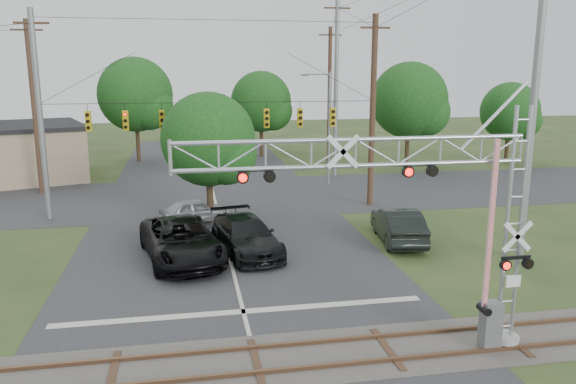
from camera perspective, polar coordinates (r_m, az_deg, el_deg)
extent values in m
cube|color=#2C2C2F|center=(24.26, -5.69, -7.70)|extent=(14.00, 90.00, 0.02)
cube|color=#2C2C2F|center=(37.70, -7.53, -0.46)|extent=(90.00, 12.00, 0.02)
cube|color=#44413B|center=(16.99, -3.26, -16.85)|extent=(90.00, 3.20, 0.05)
cube|color=brown|center=(16.34, -2.93, -17.85)|extent=(90.00, 0.12, 0.14)
cube|color=brown|center=(17.59, -3.57, -15.52)|extent=(90.00, 0.12, 0.14)
cylinder|color=#999994|center=(19.07, 21.05, -13.83)|extent=(0.92, 0.92, 0.31)
cube|color=silver|center=(18.03, 21.92, -8.41)|extent=(0.46, 0.03, 0.36)
cube|color=#5D5C5F|center=(18.36, 19.87, -12.68)|extent=(0.56, 0.46, 1.53)
cube|color=red|center=(17.19, 19.89, -3.36)|extent=(0.14, 0.09, 5.09)
cylinder|color=gray|center=(33.72, -23.88, 6.96)|extent=(0.32, 0.32, 11.50)
cylinder|color=#422D1E|center=(34.72, 8.59, 8.00)|extent=(0.36, 0.36, 11.50)
cylinder|color=black|center=(32.83, -7.46, 9.01)|extent=(19.00, 0.03, 0.03)
cube|color=gold|center=(33.26, -19.62, 6.81)|extent=(0.30, 0.30, 1.10)
cube|color=gold|center=(33.01, -16.17, 7.00)|extent=(0.30, 0.30, 1.10)
cube|color=gold|center=(32.87, -12.68, 7.16)|extent=(0.30, 0.30, 1.10)
cube|color=gold|center=(32.86, -9.16, 7.30)|extent=(0.30, 0.30, 1.10)
cube|color=gold|center=(32.97, -5.66, 7.41)|extent=(0.30, 0.30, 1.10)
cube|color=gold|center=(33.20, -2.19, 7.50)|extent=(0.30, 0.30, 1.10)
cube|color=gold|center=(33.54, 1.22, 7.56)|extent=(0.30, 0.30, 1.10)
cube|color=gold|center=(34.01, 4.55, 7.59)|extent=(0.30, 0.30, 1.10)
imported|color=black|center=(25.31, -10.76, -4.87)|extent=(4.18, 6.96, 1.81)
imported|color=black|center=(25.94, -4.27, -4.44)|extent=(3.35, 6.02, 1.65)
imported|color=#96989D|center=(31.47, -9.38, -1.85)|extent=(4.24, 2.71, 1.34)
imported|color=black|center=(28.09, 11.11, -3.29)|extent=(2.47, 5.31, 1.68)
cylinder|color=gray|center=(40.69, 4.20, 6.35)|extent=(0.18, 0.18, 8.14)
cylinder|color=gray|center=(40.25, 3.02, 11.85)|extent=(1.81, 0.11, 0.11)
cube|color=#5D5C5F|center=(40.05, 1.73, 11.79)|extent=(0.54, 0.23, 0.14)
cylinder|color=#422D1E|center=(41.20, -24.38, 7.71)|extent=(0.34, 0.34, 11.50)
cube|color=#422D1E|center=(41.20, -25.02, 14.71)|extent=(2.00, 0.12, 0.12)
cylinder|color=gray|center=(44.20, 4.89, 10.30)|extent=(0.34, 0.34, 13.50)
cube|color=#422D1E|center=(44.40, 5.04, 18.12)|extent=(2.00, 0.12, 0.12)
cylinder|color=gray|center=(26.13, 23.71, 8.66)|extent=(0.34, 0.34, 14.18)
cylinder|color=#422D1E|center=(49.99, 4.23, 9.61)|extent=(0.34, 0.34, 11.89)
cube|color=#422D1E|center=(50.02, 4.33, 15.62)|extent=(2.00, 0.12, 0.12)
cylinder|color=#382919|center=(53.35, -15.02, 5.32)|extent=(0.36, 0.36, 4.32)
sphere|color=#124012|center=(53.04, -15.26, 9.54)|extent=(6.68, 6.68, 6.68)
cylinder|color=#382919|center=(31.04, -7.94, -0.16)|extent=(0.36, 0.36, 3.29)
sphere|color=#124012|center=(30.54, -8.11, 5.33)|extent=(5.08, 5.08, 5.08)
cylinder|color=#382919|center=(54.73, -2.72, 5.60)|extent=(0.36, 0.36, 3.75)
sphere|color=#124012|center=(54.44, -2.76, 9.17)|extent=(5.80, 5.80, 5.80)
cylinder|color=#382919|center=(48.78, 12.02, 4.72)|extent=(0.36, 0.36, 4.11)
sphere|color=#124012|center=(48.44, 12.22, 9.10)|extent=(6.35, 6.35, 6.35)
cylinder|color=#382919|center=(54.17, 21.36, 4.46)|extent=(0.36, 0.36, 3.32)
sphere|color=#124012|center=(53.88, 21.61, 7.63)|extent=(5.13, 5.13, 5.13)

